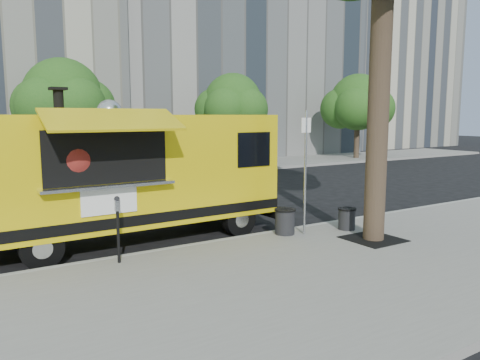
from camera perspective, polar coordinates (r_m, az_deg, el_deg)
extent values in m
plane|color=black|center=(12.05, -2.71, -6.69)|extent=(120.00, 120.00, 0.00)
cube|color=gray|center=(8.91, 10.32, -11.62)|extent=(60.00, 6.00, 0.15)
cube|color=#999993|center=(11.26, -0.36, -7.34)|extent=(60.00, 0.14, 0.16)
cube|color=gray|center=(24.52, -18.44, 0.56)|extent=(60.00, 5.00, 0.15)
cube|color=gray|center=(38.24, -4.20, 18.38)|extent=(20.00, 14.00, 20.00)
cube|color=beige|center=(49.68, 14.43, 13.40)|extent=(16.00, 12.00, 16.00)
cylinder|color=#33261C|center=(11.12, 16.56, 9.46)|extent=(0.48, 0.48, 6.50)
cube|color=black|center=(11.48, 15.92, -6.94)|extent=(1.20, 1.20, 0.02)
cylinder|color=#33261C|center=(23.40, -20.49, 3.52)|extent=(0.36, 0.36, 2.60)
sphere|color=#134916|center=(23.36, -20.78, 9.40)|extent=(3.60, 3.60, 3.60)
cylinder|color=#33261C|center=(26.45, -0.87, 4.47)|extent=(0.36, 0.36, 2.60)
sphere|color=#134916|center=(26.42, -0.88, 9.43)|extent=(3.24, 3.24, 3.24)
cylinder|color=#33261C|center=(32.91, 14.04, 4.91)|extent=(0.36, 0.36, 2.60)
sphere|color=#134916|center=(32.89, 14.19, 9.18)|extent=(3.78, 3.78, 3.78)
cylinder|color=silver|center=(11.36, 7.96, 0.82)|extent=(0.06, 0.06, 3.00)
cube|color=white|center=(11.27, 8.07, 6.63)|extent=(0.28, 0.02, 0.35)
cylinder|color=black|center=(9.52, -14.62, -6.71)|extent=(0.06, 0.06, 1.05)
cube|color=silver|center=(9.38, -14.75, -3.01)|extent=(0.10, 0.08, 0.22)
sphere|color=black|center=(9.36, -14.78, -2.23)|extent=(0.11, 0.11, 0.11)
cube|color=yellow|center=(11.45, -13.01, 1.46)|extent=(7.00, 2.51, 2.51)
cube|color=black|center=(11.61, -12.86, -3.55)|extent=(7.02, 2.53, 0.24)
cube|color=black|center=(13.31, 1.65, -3.17)|extent=(0.23, 2.24, 0.32)
cube|color=black|center=(13.05, 1.47, 4.19)|extent=(0.09, 1.88, 1.02)
cylinder|color=black|center=(11.89, -0.15, -4.77)|extent=(0.86, 0.32, 0.85)
cylinder|color=black|center=(13.54, -4.74, -3.23)|extent=(0.86, 0.32, 0.85)
cylinder|color=black|center=(10.17, -23.07, -7.60)|extent=(0.86, 0.32, 0.85)
cylinder|color=black|center=(12.06, -24.80, -5.33)|extent=(0.86, 0.32, 0.85)
cube|color=black|center=(10.05, -15.97, 2.78)|extent=(2.57, 0.24, 1.12)
cube|color=silver|center=(9.97, -15.56, -0.72)|extent=(2.77, 0.42, 0.06)
cube|color=yellow|center=(9.49, -15.12, 7.13)|extent=(2.69, 1.07, 0.45)
cube|color=white|center=(10.10, -15.64, -2.54)|extent=(1.18, 0.07, 0.53)
cylinder|color=black|center=(10.93, -21.24, 8.83)|extent=(0.21, 0.21, 0.59)
sphere|color=silver|center=(11.45, -15.62, 7.94)|extent=(0.60, 0.60, 0.60)
sphere|color=maroon|center=(10.18, -19.62, 2.41)|extent=(0.90, 0.90, 0.90)
cylinder|color=#FF590C|center=(9.97, -19.26, 1.56)|extent=(0.37, 0.14, 0.36)
cylinder|color=black|center=(12.23, 12.89, -4.62)|extent=(0.42, 0.42, 0.55)
cylinder|color=black|center=(12.18, 12.92, -3.45)|extent=(0.46, 0.46, 0.04)
cylinder|color=black|center=(11.50, 5.49, -5.06)|extent=(0.48, 0.48, 0.62)
cylinder|color=black|center=(11.44, 5.51, -3.63)|extent=(0.52, 0.52, 0.04)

